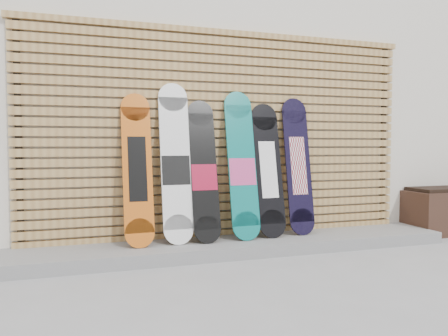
{
  "coord_description": "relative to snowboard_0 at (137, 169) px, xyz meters",
  "views": [
    {
      "loc": [
        -1.61,
        -3.46,
        1.08
      ],
      "look_at": [
        -0.24,
        0.75,
        0.85
      ],
      "focal_mm": 35.0,
      "sensor_mm": 36.0,
      "label": 1
    }
  ],
  "objects": [
    {
      "name": "ground",
      "position": [
        1.11,
        -0.77,
        -0.85
      ],
      "size": [
        80.0,
        80.0,
        0.0
      ],
      "primitive_type": "plane",
      "color": "gray",
      "rests_on": "ground"
    },
    {
      "name": "building",
      "position": [
        1.61,
        2.73,
        0.95
      ],
      "size": [
        12.0,
        5.0,
        3.6
      ],
      "primitive_type": "cube",
      "color": "beige",
      "rests_on": "ground"
    },
    {
      "name": "concrete_step",
      "position": [
        0.96,
        -0.09,
        -0.79
      ],
      "size": [
        4.6,
        0.7,
        0.12
      ],
      "primitive_type": "cube",
      "color": "slate",
      "rests_on": "ground"
    },
    {
      "name": "slat_wall",
      "position": [
        0.96,
        0.2,
        0.35
      ],
      "size": [
        4.26,
        0.08,
        2.29
      ],
      "color": "#A67C45",
      "rests_on": "ground"
    },
    {
      "name": "snowboard_0",
      "position": [
        0.0,
        0.0,
        0.0
      ],
      "size": [
        0.28,
        0.34,
        1.47
      ],
      "color": "#D16016",
      "rests_on": "concrete_step"
    },
    {
      "name": "snowboard_1",
      "position": [
        0.37,
        0.01,
        0.05
      ],
      "size": [
        0.29,
        0.32,
        1.59
      ],
      "color": "white",
      "rests_on": "concrete_step"
    },
    {
      "name": "snowboard_2",
      "position": [
        0.66,
        -0.01,
        -0.03
      ],
      "size": [
        0.27,
        0.36,
        1.43
      ],
      "color": "black",
      "rests_on": "concrete_step"
    },
    {
      "name": "snowboard_3",
      "position": [
        1.07,
        -0.01,
        0.02
      ],
      "size": [
        0.3,
        0.36,
        1.53
      ],
      "color": "#0B716C",
      "rests_on": "concrete_step"
    },
    {
      "name": "snowboard_4",
      "position": [
        1.37,
        0.01,
        -0.03
      ],
      "size": [
        0.3,
        0.33,
        1.41
      ],
      "color": "black",
      "rests_on": "concrete_step"
    },
    {
      "name": "snowboard_5",
      "position": [
        1.73,
        0.03,
        0.01
      ],
      "size": [
        0.29,
        0.29,
        1.48
      ],
      "color": "black",
      "rests_on": "concrete_step"
    }
  ]
}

